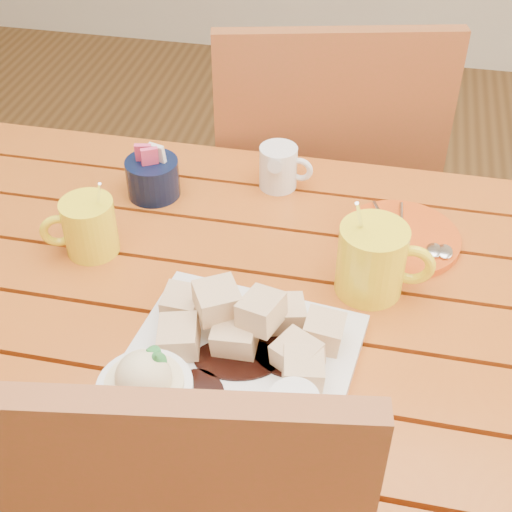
% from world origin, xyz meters
% --- Properties ---
extents(table, '(1.20, 0.79, 0.75)m').
position_xyz_m(table, '(0.00, 0.00, 0.64)').
color(table, '#A03F14').
rests_on(table, ground).
extents(dessert_plate, '(0.32, 0.32, 0.12)m').
position_xyz_m(dessert_plate, '(-0.00, -0.17, 0.78)').
color(dessert_plate, white).
rests_on(dessert_plate, table).
extents(coffee_mug_left, '(0.11, 0.08, 0.14)m').
position_xyz_m(coffee_mug_left, '(-0.26, 0.06, 0.80)').
color(coffee_mug_left, yellow).
rests_on(coffee_mug_left, table).
extents(coffee_mug_right, '(0.14, 0.10, 0.17)m').
position_xyz_m(coffee_mug_right, '(0.17, 0.06, 0.81)').
color(coffee_mug_right, yellow).
rests_on(coffee_mug_right, table).
extents(cream_pitcher, '(0.09, 0.08, 0.08)m').
position_xyz_m(cream_pitcher, '(-0.01, 0.29, 0.79)').
color(cream_pitcher, white).
rests_on(cream_pitcher, table).
extents(sugar_caddy, '(0.09, 0.09, 0.10)m').
position_xyz_m(sugar_caddy, '(-0.21, 0.22, 0.79)').
color(sugar_caddy, black).
rests_on(sugar_caddy, table).
extents(orange_saucer, '(0.19, 0.19, 0.02)m').
position_xyz_m(orange_saucer, '(0.21, 0.18, 0.76)').
color(orange_saucer, '#DC4D13').
rests_on(orange_saucer, table).
extents(chair_far, '(0.55, 0.55, 0.97)m').
position_xyz_m(chair_far, '(0.04, 0.60, 0.54)').
color(chair_far, brown).
rests_on(chair_far, ground).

